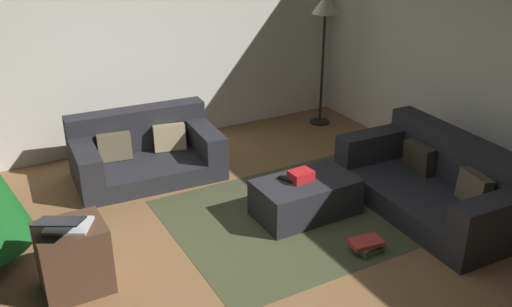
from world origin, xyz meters
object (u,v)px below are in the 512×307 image
Objects in this scene: couch_right at (438,184)px; side_table at (74,258)px; tv_remote at (286,179)px; gift_box at (301,176)px; corner_lamp at (325,15)px; ottoman at (306,197)px; laptop at (65,224)px; book_stack at (367,246)px; couch_left at (144,151)px.

couch_right reaches higher than side_table.
couch_right reaches higher than tv_remote.
gift_box is 2.20m from side_table.
couch_right is at bearing -98.03° from corner_lamp.
tv_remote is (-0.17, 0.10, 0.20)m from ottoman.
laptop reaches higher than tv_remote.
book_stack is 3.46m from corner_lamp.
corner_lamp reaches higher than laptop.
corner_lamp is (1.61, 1.95, 1.07)m from gift_box.
gift_box reaches higher than book_stack.
couch_left is 3.12× the size of laptop.
book_stack is at bearing -16.04° from laptop.
tv_remote is 2.79m from corner_lamp.
couch_left is 1.97m from ottoman.
laptop is at bearing -176.69° from ottoman.
side_table is 2.47m from book_stack.
couch_left is at bearing 122.18° from gift_box.
ottoman is at bearing 68.54° from couch_right.
tv_remote is at bearing 6.24° from laptop.
corner_lamp is (0.36, 2.52, 1.22)m from couch_right.
couch_left is at bearing 101.24° from tv_remote.
side_table reaches higher than book_stack.
ottoman is 0.57× the size of corner_lamp.
couch_right is 3.48m from side_table.
book_stack is (0.28, -0.91, -0.32)m from tv_remote.
couch_right is 3.39× the size of side_table.
corner_lamp is at bearing 62.51° from book_stack.
laptop is 4.46m from corner_lamp.
corner_lamp is at bearing -5.34° from couch_right.
gift_box is 0.39× the size of side_table.
corner_lamp reaches higher than couch_right.
gift_box reaches higher than ottoman.
corner_lamp is at bearing 51.65° from ottoman.
book_stack is (0.11, -0.81, -0.12)m from ottoman.
couch_right is at bearing 13.88° from book_stack.
side_table is at bearing 59.96° from couch_left.
tv_remote is 0.31× the size of laptop.
book_stack is (2.38, -0.68, -0.57)m from laptop.
couch_left is 2.18m from laptop.
ottoman is at bearing -128.35° from corner_lamp.
side_table is at bearing -177.25° from gift_box.
side_table is 1.85× the size of book_stack.
gift_box is (-1.26, 0.57, 0.15)m from couch_right.
ottoman is 3.19× the size of book_stack.
corner_lamp reaches higher than side_table.
book_stack is at bearing -17.41° from side_table.
side_table is (-1.16, -1.74, 0.03)m from couch_left.
couch_right is 12.14× the size of tv_remote.
ottoman is 4.47× the size of gift_box.
couch_right is 3.52m from laptop.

